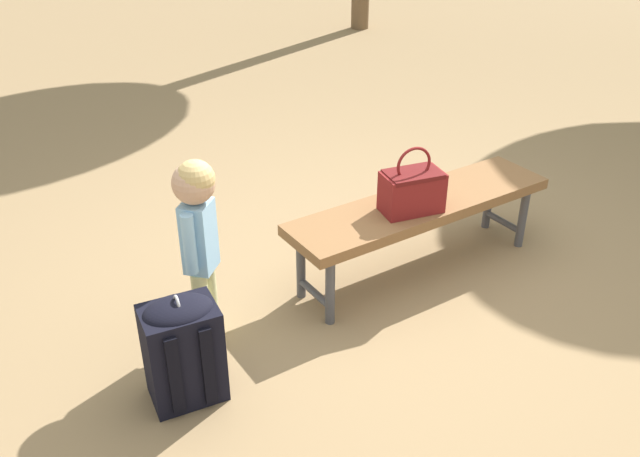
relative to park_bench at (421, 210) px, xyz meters
name	(u,v)px	position (x,y,z in m)	size (l,w,h in m)	color
ground_plane	(364,288)	(0.36, -0.07, -0.39)	(40.00, 40.00, 0.00)	#8C704C
park_bench	(421,210)	(0.00, 0.00, 0.00)	(1.64, 0.67, 0.45)	brown
handbag	(412,190)	(0.13, 0.03, 0.18)	(0.36, 0.29, 0.37)	maroon
child_standing	(198,225)	(1.24, -0.31, 0.25)	(0.23, 0.20, 0.97)	#CCCC8C
backpack_large	(183,347)	(1.54, -0.04, -0.12)	(0.38, 0.34, 0.54)	black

